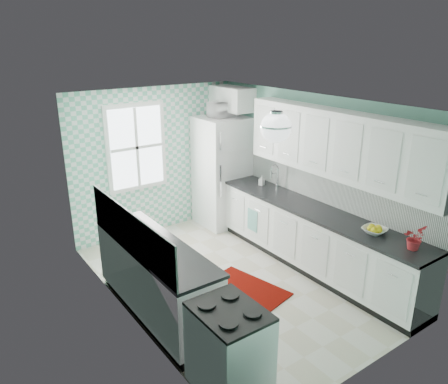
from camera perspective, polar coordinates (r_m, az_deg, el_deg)
floor at (r=6.31m, az=0.97°, el=-11.55°), size 3.00×4.40×0.02m
ceiling at (r=5.45m, az=1.12°, el=11.72°), size 3.00×4.40×0.02m
wall_back at (r=7.56m, az=-8.99°, el=4.02°), size 3.00×0.02×2.50m
wall_front at (r=4.35m, az=18.84°, el=-9.09°), size 3.00×0.02×2.50m
wall_left at (r=5.08m, az=-12.84°, el=-4.24°), size 0.02×4.40×2.50m
wall_right at (r=6.72m, az=11.45°, el=1.86°), size 0.02×4.40×2.50m
accent_wall at (r=7.54m, az=-8.91°, el=3.98°), size 3.00×0.01×2.50m
window at (r=7.30m, az=-11.39°, el=5.74°), size 1.04×0.05×1.44m
backsplash_right at (r=6.47m, az=13.84°, el=0.46°), size 0.02×3.60×0.51m
backsplash_left at (r=5.04m, az=-12.23°, el=-5.05°), size 0.02×2.15×0.51m
upper_cabinets_right at (r=6.04m, az=14.85°, el=5.98°), size 0.33×3.20×0.90m
upper_cabinet_fridge at (r=7.71m, az=0.76°, el=12.15°), size 0.40×0.74×0.40m
ceiling_light at (r=4.87m, az=6.78°, el=8.39°), size 0.34×0.34×0.35m
base_cabinets_right at (r=6.55m, az=11.64°, el=-6.19°), size 0.60×3.60×0.90m
countertop_right at (r=6.35m, az=11.83°, el=-2.41°), size 0.63×3.60×0.04m
base_cabinets_left at (r=5.49m, az=-8.86°, el=-11.43°), size 0.60×2.15×0.90m
countertop_left at (r=5.27m, az=-8.99°, el=-7.00°), size 0.63×2.15×0.04m
fridge at (r=7.82m, az=-0.15°, el=2.71°), size 0.85×0.84×1.95m
stove at (r=4.42m, az=0.69°, el=-19.77°), size 0.59×0.73×0.88m
sink at (r=7.03m, az=5.97°, el=0.22°), size 0.46×0.39×0.53m
rug at (r=6.07m, az=2.57°, el=-12.77°), size 1.00×1.25×0.02m
dish_towel at (r=7.02m, az=3.75°, el=-3.70°), size 0.09×0.23×0.36m
fruit_bowl at (r=5.79m, az=19.07°, el=-4.77°), size 0.32×0.32×0.07m
potted_plant at (r=5.49m, az=23.57°, el=-5.51°), size 0.31×0.28×0.28m
soap_bottle at (r=7.21m, az=4.94°, el=1.52°), size 0.09×0.10×0.17m
microwave at (r=7.57m, az=-0.16°, el=10.73°), size 0.48×0.33×0.26m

